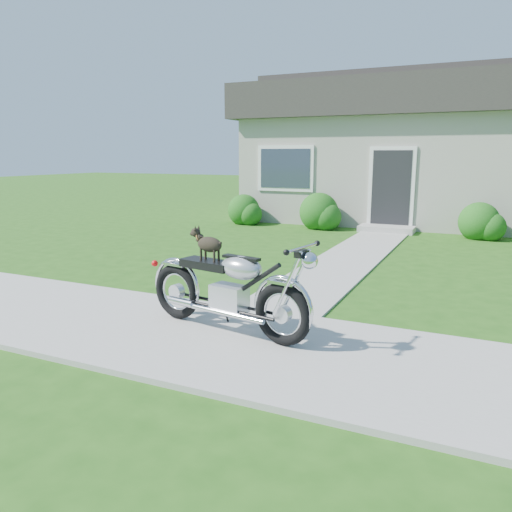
{
  "coord_description": "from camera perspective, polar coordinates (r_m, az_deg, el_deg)",
  "views": [
    {
      "loc": [
        0.84,
        -4.5,
        1.98
      ],
      "look_at": [
        -1.72,
        1.0,
        0.75
      ],
      "focal_mm": 35.0,
      "sensor_mm": 36.0,
      "label": 1
    }
  ],
  "objects": [
    {
      "name": "walkway",
      "position": [
        9.98,
        10.88,
        -0.09
      ],
      "size": [
        1.2,
        8.0,
        0.03
      ],
      "primitive_type": "cube",
      "color": "#9E9B93",
      "rests_on": "ground"
    },
    {
      "name": "shrub_row",
      "position": [
        13.14,
        20.2,
        3.97
      ],
      "size": [
        10.94,
        1.06,
        1.06
      ],
      "color": "#1F5917",
      "rests_on": "ground"
    },
    {
      "name": "ground",
      "position": [
        4.99,
        13.48,
        -12.27
      ],
      "size": [
        80.0,
        80.0,
        0.0
      ],
      "primitive_type": "plane",
      "color": "#235114",
      "rests_on": "ground"
    },
    {
      "name": "potted_plant_left",
      "position": [
        13.84,
        6.62,
        4.62
      ],
      "size": [
        0.82,
        0.8,
        0.69
      ],
      "primitive_type": "imported",
      "rotation": [
        0.0,
        0.0,
        5.64
      ],
      "color": "#285E18",
      "rests_on": "ground"
    },
    {
      "name": "potted_plant_right",
      "position": [
        13.15,
        24.1,
        3.44
      ],
      "size": [
        0.58,
        0.58,
        0.74
      ],
      "primitive_type": "imported",
      "rotation": [
        0.0,
        0.0,
        0.77
      ],
      "color": "#30621B",
      "rests_on": "ground"
    },
    {
      "name": "house",
      "position": [
        16.52,
        22.46,
        11.25
      ],
      "size": [
        12.6,
        7.03,
        4.5
      ],
      "color": "#AAA59A",
      "rests_on": "ground"
    },
    {
      "name": "motorcycle_with_dog",
      "position": [
        5.51,
        -3.15,
        -3.68
      ],
      "size": [
        2.21,
        0.72,
        1.13
      ],
      "rotation": [
        0.0,
        0.0,
        -0.18
      ],
      "color": "black",
      "rests_on": "sidewalk"
    },
    {
      "name": "sidewalk",
      "position": [
        4.98,
        13.49,
        -12.06
      ],
      "size": [
        24.0,
        2.2,
        0.04
      ],
      "primitive_type": "cube",
      "color": "#9E9B93",
      "rests_on": "ground"
    }
  ]
}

